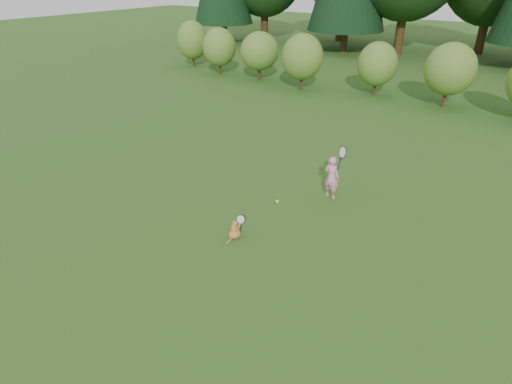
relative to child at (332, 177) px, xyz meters
The scene contains 5 objects.
ground 3.09m from the child, 114.21° to the right, with size 100.00×100.00×0.00m, color #274A14.
shrub_row 10.34m from the child, 96.92° to the left, with size 28.00×3.00×2.80m, color #486F22, non-canonical shape.
child is the anchor object (origin of this frame).
cat 3.11m from the child, 108.04° to the right, with size 0.36×0.60×0.59m.
tennis_ball 2.52m from the child, 93.25° to the right, with size 0.08×0.08×0.08m.
Camera 1 is at (5.18, -6.59, 5.36)m, focal length 30.00 mm.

